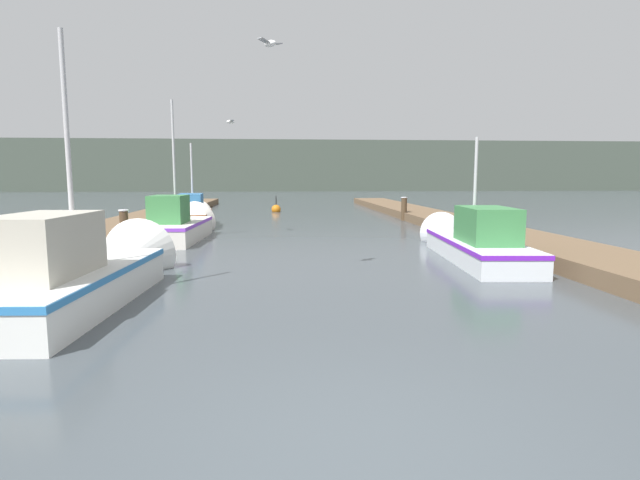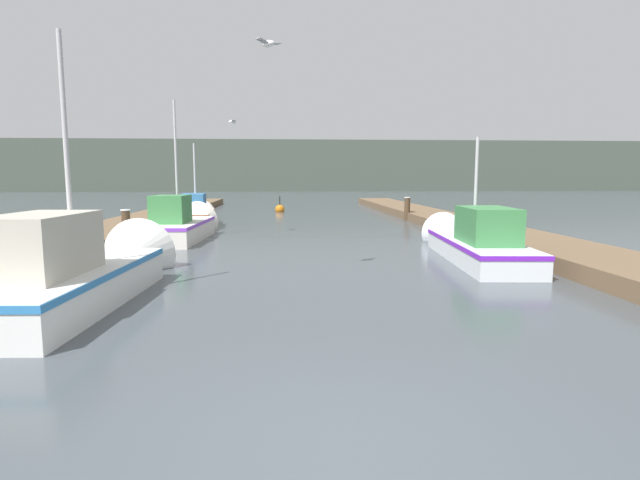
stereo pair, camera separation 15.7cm
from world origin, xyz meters
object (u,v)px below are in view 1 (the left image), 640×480
(fishing_boat_2, at_px, (179,225))
(fishing_boat_3, at_px, (194,215))
(fishing_boat_0, at_px, (87,270))
(seagull_1, at_px, (231,122))
(mooring_piling_3, at_px, (124,227))
(seagull_lead, at_px, (270,43))
(channel_buoy, at_px, (276,209))
(fishing_boat_1, at_px, (469,240))
(mooring_piling_0, at_px, (405,208))
(mooring_piling_1, at_px, (404,209))
(mooring_piling_2, at_px, (483,230))

(fishing_boat_2, xyz_separation_m, fishing_boat_3, (-0.23, 4.32, 0.02))
(fishing_boat_0, distance_m, seagull_1, 9.47)
(mooring_piling_3, bearing_deg, seagull_1, 31.80)
(fishing_boat_0, bearing_deg, seagull_lead, 19.27)
(fishing_boat_3, height_order, channel_buoy, fishing_boat_3)
(fishing_boat_1, xyz_separation_m, mooring_piling_0, (1.10, 11.16, 0.14))
(fishing_boat_1, height_order, channel_buoy, fishing_boat_1)
(fishing_boat_2, relative_size, mooring_piling_1, 4.81)
(fishing_boat_0, bearing_deg, mooring_piling_2, 31.38)
(mooring_piling_1, height_order, seagull_1, seagull_1)
(fishing_boat_1, distance_m, mooring_piling_1, 10.72)
(mooring_piling_2, height_order, seagull_lead, seagull_lead)
(mooring_piling_1, bearing_deg, fishing_boat_3, -169.66)
(mooring_piling_1, distance_m, mooring_piling_2, 9.62)
(mooring_piling_0, height_order, seagull_1, seagull_1)
(fishing_boat_1, bearing_deg, mooring_piling_2, 56.83)
(mooring_piling_0, relative_size, mooring_piling_2, 0.98)
(fishing_boat_2, distance_m, mooring_piling_1, 11.16)
(fishing_boat_1, bearing_deg, fishing_boat_0, -150.65)
(seagull_1, bearing_deg, fishing_boat_3, -173.98)
(fishing_boat_1, xyz_separation_m, channel_buoy, (-5.20, 17.03, -0.26))
(fishing_boat_0, distance_m, mooring_piling_2, 10.41)
(fishing_boat_2, height_order, seagull_lead, seagull_lead)
(channel_buoy, xyz_separation_m, seagull_lead, (0.06, -19.94, 4.42))
(fishing_boat_0, distance_m, fishing_boat_3, 12.77)
(fishing_boat_2, xyz_separation_m, seagull_lead, (3.30, -7.52, 4.14))
(mooring_piling_0, bearing_deg, fishing_boat_3, -167.12)
(mooring_piling_1, distance_m, channel_buoy, 8.84)
(mooring_piling_3, height_order, seagull_1, seagull_1)
(channel_buoy, relative_size, seagull_lead, 2.21)
(fishing_boat_2, xyz_separation_m, mooring_piling_2, (9.25, -3.55, 0.13))
(seagull_1, bearing_deg, channel_buoy, 153.08)
(fishing_boat_0, bearing_deg, fishing_boat_3, 94.68)
(mooring_piling_0, distance_m, seagull_lead, 15.91)
(fishing_boat_1, height_order, seagull_1, seagull_1)
(fishing_boat_3, distance_m, mooring_piling_0, 10.02)
(seagull_1, bearing_deg, fishing_boat_0, -31.70)
(fishing_boat_0, xyz_separation_m, fishing_boat_1, (8.37, 3.84, -0.05))
(fishing_boat_0, bearing_deg, mooring_piling_0, 61.08)
(mooring_piling_2, xyz_separation_m, channel_buoy, (-6.02, 15.97, -0.41))
(fishing_boat_2, distance_m, mooring_piling_3, 2.18)
(fishing_boat_0, height_order, mooring_piling_2, fishing_boat_0)
(fishing_boat_0, xyz_separation_m, mooring_piling_1, (9.30, 14.51, 0.10))
(fishing_boat_2, bearing_deg, mooring_piling_3, -124.28)
(mooring_piling_2, bearing_deg, fishing_boat_2, 159.02)
(fishing_boat_0, bearing_deg, fishing_boat_1, 27.98)
(mooring_piling_0, distance_m, channel_buoy, 8.62)
(fishing_boat_0, relative_size, seagull_lead, 12.38)
(mooring_piling_2, height_order, seagull_1, seagull_1)
(fishing_boat_0, relative_size, mooring_piling_0, 5.33)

